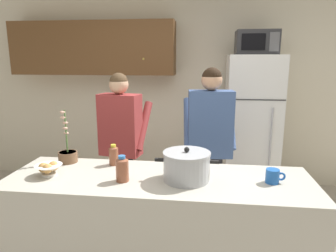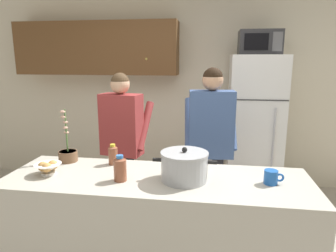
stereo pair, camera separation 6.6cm
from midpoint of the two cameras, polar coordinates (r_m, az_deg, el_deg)
name	(u,v)px [view 1 (the left image)]	position (r m, az deg, el deg)	size (l,w,h in m)	color
back_wall_unit	(164,82)	(4.28, -1.16, 8.30)	(6.00, 0.48, 2.60)	beige
kitchen_island	(159,236)	(2.38, -2.55, -19.96)	(2.14, 0.68, 0.92)	#BCB7A8
refrigerator	(251,127)	(3.96, 14.83, -0.27)	(0.64, 0.68, 1.78)	white
microwave	(256,43)	(3.85, 15.75, 14.81)	(0.48, 0.37, 0.28)	#2D2D30
person_near_pot	(121,134)	(3.11, -9.43, -1.45)	(0.55, 0.48, 1.60)	black
person_by_sink	(210,133)	(2.96, 7.26, -1.28)	(0.54, 0.45, 1.66)	black
cooking_pot	(187,166)	(2.09, 2.59, -7.51)	(0.44, 0.32, 0.24)	#ADAFB5
coffee_mug	(273,176)	(2.16, 18.27, -8.96)	(0.13, 0.09, 0.10)	#1E59B2
bread_bowl	(49,169)	(2.35, -22.22, -7.44)	(0.19, 0.19, 0.10)	white
bottle_near_edge	(114,155)	(2.43, -10.92, -5.33)	(0.07, 0.07, 0.16)	brown
bottle_mid_counter	(122,169)	(2.10, -9.48, -7.91)	(0.09, 0.09, 0.18)	brown
potted_orchid	(68,154)	(2.59, -18.99, -5.02)	(0.15, 0.15, 0.43)	brown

